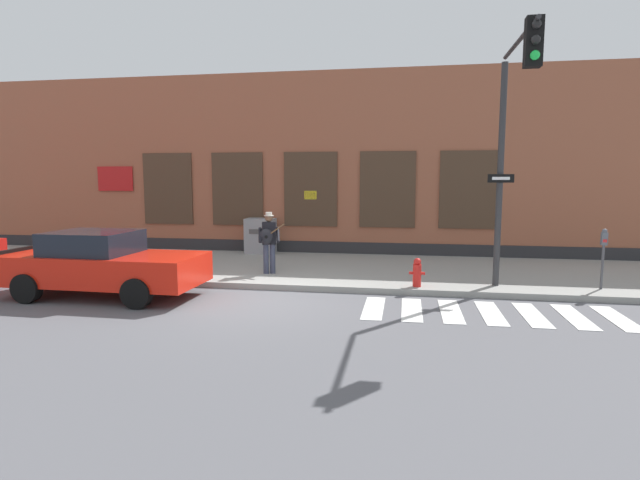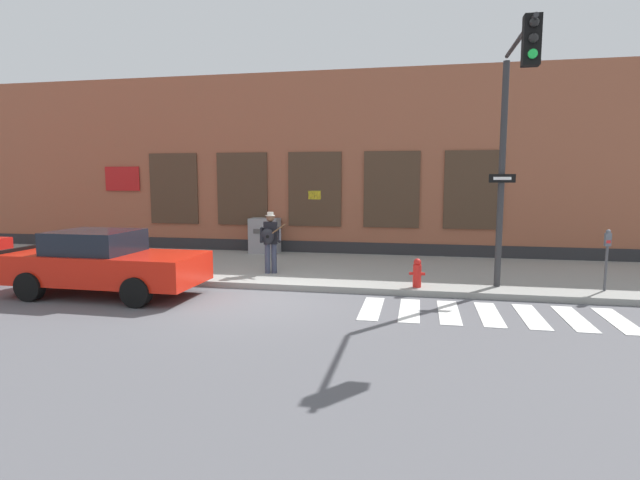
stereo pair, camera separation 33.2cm
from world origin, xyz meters
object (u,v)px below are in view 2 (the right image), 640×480
at_px(busker, 270,239).
at_px(utility_box, 265,236).
at_px(traffic_light, 512,123).
at_px(parking_meter, 607,251).
at_px(red_car, 103,263).
at_px(fire_hydrant, 417,273).

distance_m(busker, utility_box, 3.87).
relative_size(traffic_light, parking_meter, 3.81).
xyz_separation_m(red_car, fire_hydrant, (7.26, 1.63, -0.28)).
distance_m(busker, fire_hydrant, 4.14).
distance_m(red_car, utility_box, 6.57).
bearing_deg(parking_meter, fire_hydrant, -173.87).
relative_size(busker, fire_hydrant, 2.41).
distance_m(busker, parking_meter, 8.27).
relative_size(parking_meter, fire_hydrant, 2.05).
relative_size(red_car, traffic_light, 0.85).
height_order(traffic_light, fire_hydrant, traffic_light).
distance_m(busker, traffic_light, 6.71).
bearing_deg(traffic_light, utility_box, 143.73).
bearing_deg(fire_hydrant, red_car, -167.36).
bearing_deg(parking_meter, red_car, -169.75).
bearing_deg(red_car, busker, 38.77).
bearing_deg(red_car, traffic_light, 6.23).
relative_size(busker, parking_meter, 1.18).
xyz_separation_m(red_car, busker, (3.29, 2.64, 0.33)).
xyz_separation_m(busker, parking_meter, (8.26, -0.55, -0.01)).
distance_m(red_car, traffic_light, 9.73).
bearing_deg(red_car, fire_hydrant, 12.64).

